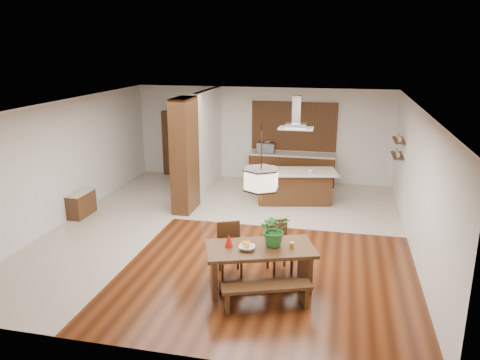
% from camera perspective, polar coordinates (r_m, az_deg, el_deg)
% --- Properties ---
extents(room_shell, '(9.00, 9.04, 2.92)m').
position_cam_1_polar(room_shell, '(10.24, -1.64, 4.47)').
color(room_shell, '#39180A').
rests_on(room_shell, ground).
extents(tile_hallway, '(2.50, 9.00, 0.01)m').
position_cam_1_polar(tile_hallway, '(11.78, -14.69, -4.93)').
color(tile_hallway, beige).
rests_on(tile_hallway, ground).
extents(tile_kitchen, '(5.50, 4.00, 0.01)m').
position_cam_1_polar(tile_kitchen, '(12.96, 6.53, -2.55)').
color(tile_kitchen, beige).
rests_on(tile_kitchen, ground).
extents(soffit_band, '(8.00, 9.00, 0.02)m').
position_cam_1_polar(soffit_band, '(10.11, -1.68, 9.04)').
color(soffit_band, '#3C210F').
rests_on(soffit_band, room_shell).
extents(partition_pier, '(0.45, 1.00, 2.90)m').
position_cam_1_polar(partition_pier, '(11.89, -6.76, 2.99)').
color(partition_pier, black).
rests_on(partition_pier, ground).
extents(partition_stub, '(0.18, 2.40, 2.90)m').
position_cam_1_polar(partition_stub, '(13.85, -3.91, 4.92)').
color(partition_stub, silver).
rests_on(partition_stub, ground).
extents(hallway_console, '(0.37, 0.88, 0.63)m').
position_cam_1_polar(hallway_console, '(12.35, -18.77, -2.77)').
color(hallway_console, black).
rests_on(hallway_console, ground).
extents(hallway_doorway, '(1.10, 0.20, 2.10)m').
position_cam_1_polar(hallway_doorway, '(15.35, -7.40, 4.41)').
color(hallway_doorway, black).
rests_on(hallway_doorway, ground).
extents(rear_counter, '(2.60, 0.62, 0.95)m').
position_cam_1_polar(rear_counter, '(14.47, 6.34, 1.39)').
color(rear_counter, black).
rests_on(rear_counter, ground).
extents(kitchen_window, '(2.60, 0.08, 1.50)m').
position_cam_1_polar(kitchen_window, '(14.46, 6.61, 6.54)').
color(kitchen_window, '#A66532').
rests_on(kitchen_window, room_shell).
extents(shelf_lower, '(0.26, 0.90, 0.04)m').
position_cam_1_polar(shelf_lower, '(12.70, 18.62, 2.86)').
color(shelf_lower, black).
rests_on(shelf_lower, room_shell).
extents(shelf_upper, '(0.26, 0.90, 0.04)m').
position_cam_1_polar(shelf_upper, '(12.62, 18.78, 4.62)').
color(shelf_upper, black).
rests_on(shelf_upper, room_shell).
extents(dining_table, '(2.07, 1.49, 0.78)m').
position_cam_1_polar(dining_table, '(8.24, 2.46, -9.48)').
color(dining_table, black).
rests_on(dining_table, ground).
extents(dining_bench, '(1.49, 0.81, 0.41)m').
position_cam_1_polar(dining_bench, '(7.82, 3.23, -14.00)').
color(dining_bench, black).
rests_on(dining_bench, ground).
extents(dining_chair_left, '(0.57, 0.57, 0.98)m').
position_cam_1_polar(dining_chair_left, '(8.73, -1.20, -8.51)').
color(dining_chair_left, black).
rests_on(dining_chair_left, ground).
extents(dining_chair_right, '(0.59, 0.59, 0.97)m').
position_cam_1_polar(dining_chair_right, '(8.86, 4.87, -8.21)').
color(dining_chair_right, black).
rests_on(dining_chair_right, ground).
extents(pendant_lantern, '(0.64, 0.64, 1.31)m').
position_cam_1_polar(pendant_lantern, '(7.67, 2.61, 1.88)').
color(pendant_lantern, beige).
rests_on(pendant_lantern, room_shell).
extents(foliage_plant, '(0.68, 0.64, 0.60)m').
position_cam_1_polar(foliage_plant, '(8.12, 4.26, -5.99)').
color(foliage_plant, '#226827').
rests_on(foliage_plant, dining_table).
extents(fruit_bowl, '(0.30, 0.30, 0.07)m').
position_cam_1_polar(fruit_bowl, '(8.04, 0.85, -8.25)').
color(fruit_bowl, beige).
rests_on(fruit_bowl, dining_table).
extents(napkin_cone, '(0.16, 0.16, 0.24)m').
position_cam_1_polar(napkin_cone, '(8.11, -1.36, -7.36)').
color(napkin_cone, '#B6180D').
rests_on(napkin_cone, dining_table).
extents(gold_ornament, '(0.08, 0.08, 0.10)m').
position_cam_1_polar(gold_ornament, '(8.15, 6.35, -7.89)').
color(gold_ornament, gold).
rests_on(gold_ornament, dining_table).
extents(kitchen_island, '(2.36, 1.40, 0.91)m').
position_cam_1_polar(kitchen_island, '(12.68, 6.62, -0.78)').
color(kitchen_island, black).
rests_on(kitchen_island, ground).
extents(range_hood, '(0.90, 0.55, 0.87)m').
position_cam_1_polar(range_hood, '(12.26, 6.92, 8.20)').
color(range_hood, silver).
rests_on(range_hood, room_shell).
extents(island_cup, '(0.12, 0.12, 0.09)m').
position_cam_1_polar(island_cup, '(12.39, 8.61, 1.09)').
color(island_cup, silver).
rests_on(island_cup, kitchen_island).
extents(microwave, '(0.55, 0.39, 0.29)m').
position_cam_1_polar(microwave, '(14.40, 3.14, 3.93)').
color(microwave, silver).
rests_on(microwave, rear_counter).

